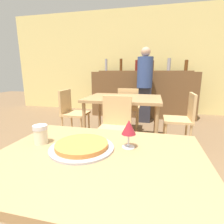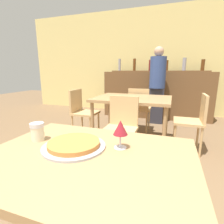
# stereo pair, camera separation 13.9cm
# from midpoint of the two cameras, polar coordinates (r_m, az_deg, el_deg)

# --- Properties ---
(wall_back) EXTENTS (8.00, 0.05, 2.80)m
(wall_back) POSITION_cam_midpoint_polar(r_m,az_deg,el_deg) (5.09, 9.95, 15.72)
(wall_back) COLOR #EAD684
(wall_back) RESTS_ON ground_plane
(dining_table_near) EXTENTS (1.08, 0.82, 0.74)m
(dining_table_near) POSITION_cam_midpoint_polar(r_m,az_deg,el_deg) (0.96, -9.03, -18.41)
(dining_table_near) COLOR #A87F51
(dining_table_near) RESTS_ON ground_plane
(dining_table_far) EXTENTS (1.15, 0.87, 0.76)m
(dining_table_far) POSITION_cam_midpoint_polar(r_m,az_deg,el_deg) (2.76, 2.31, 3.25)
(dining_table_far) COLOR #A87F51
(dining_table_far) RESTS_ON ground_plane
(bar_counter) EXTENTS (2.60, 0.56, 1.14)m
(bar_counter) POSITION_cam_midpoint_polar(r_m,az_deg,el_deg) (4.62, 9.16, 5.72)
(bar_counter) COLOR brown
(bar_counter) RESTS_ON ground_plane
(bar_back_shelf) EXTENTS (2.39, 0.24, 0.34)m
(bar_back_shelf) POSITION_cam_midpoint_polar(r_m,az_deg,el_deg) (4.72, 10.02, 13.68)
(bar_back_shelf) COLOR brown
(bar_back_shelf) RESTS_ON bar_counter
(chair_far_side_front) EXTENTS (0.40, 0.40, 0.85)m
(chair_far_side_front) POSITION_cam_midpoint_polar(r_m,az_deg,el_deg) (2.22, -0.74, -4.02)
(chair_far_side_front) COLOR tan
(chair_far_side_front) RESTS_ON ground_plane
(chair_far_side_back) EXTENTS (0.40, 0.40, 0.85)m
(chair_far_side_back) POSITION_cam_midpoint_polar(r_m,az_deg,el_deg) (3.38, 4.25, 1.95)
(chair_far_side_back) COLOR tan
(chair_far_side_back) RESTS_ON ground_plane
(chair_far_side_left) EXTENTS (0.40, 0.40, 0.85)m
(chair_far_side_left) POSITION_cam_midpoint_polar(r_m,az_deg,el_deg) (3.09, -14.38, 0.49)
(chair_far_side_left) COLOR tan
(chair_far_side_left) RESTS_ON ground_plane
(chair_far_side_right) EXTENTS (0.40, 0.40, 0.85)m
(chair_far_side_right) POSITION_cam_midpoint_polar(r_m,az_deg,el_deg) (2.78, 20.89, -1.39)
(chair_far_side_right) COLOR tan
(chair_far_side_right) RESTS_ON ground_plane
(pizza_tray) EXTENTS (0.35, 0.35, 0.04)m
(pizza_tray) POSITION_cam_midpoint_polar(r_m,az_deg,el_deg) (1.00, -13.85, -10.88)
(pizza_tray) COLOR #A3A3A8
(pizza_tray) RESTS_ON dining_table_near
(cheese_shaker) EXTENTS (0.08, 0.08, 0.11)m
(cheese_shaker) POSITION_cam_midpoint_polar(r_m,az_deg,el_deg) (1.14, -25.59, -6.61)
(cheese_shaker) COLOR beige
(cheese_shaker) RESTS_ON dining_table_near
(person_standing) EXTENTS (0.34, 0.34, 1.67)m
(person_standing) POSITION_cam_midpoint_polar(r_m,az_deg,el_deg) (4.01, 9.58, 9.35)
(person_standing) COLOR #2D2D38
(person_standing) RESTS_ON ground_plane
(wine_glass) EXTENTS (0.08, 0.08, 0.16)m
(wine_glass) POSITION_cam_midpoint_polar(r_m,az_deg,el_deg) (0.96, 1.36, -5.33)
(wine_glass) COLOR silver
(wine_glass) RESTS_ON dining_table_near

